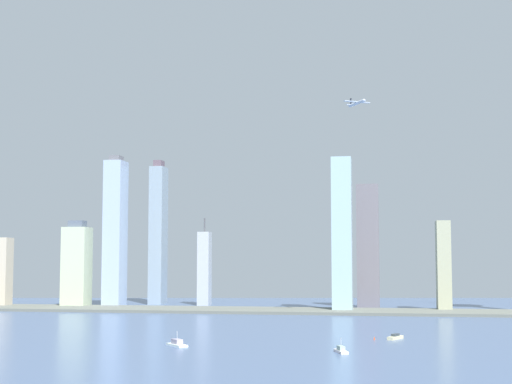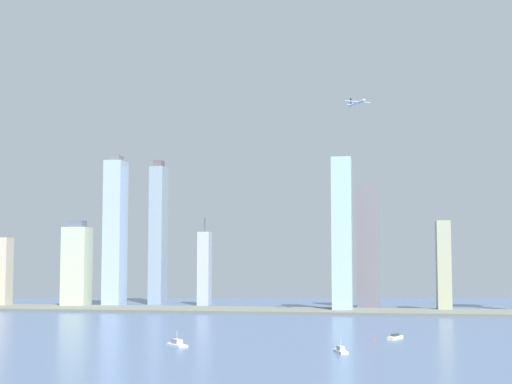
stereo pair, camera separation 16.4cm
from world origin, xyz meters
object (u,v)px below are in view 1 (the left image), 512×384
Objects in this scene: skyscraper_2 at (115,233)px; channel_buoy_1 at (374,338)px; skyscraper_5 at (204,268)px; skyscraper_7 at (342,234)px; skyscraper_3 at (77,266)px; boat_0 at (395,337)px; boat_2 at (177,344)px; skyscraper_0 at (368,246)px; skyscraper_4 at (0,272)px; skyscraper_1 at (158,234)px; skyscraper_8 at (443,266)px; airplane at (357,103)px; boat_4 at (341,350)px.

channel_buoy_1 is at bearing -45.77° from skyscraper_2.
skyscraper_7 is (155.80, -79.53, 34.40)m from skyscraper_5.
boat_0 is at bearing -38.95° from skyscraper_3.
skyscraper_3 is at bearing -9.64° from boat_2.
skyscraper_4 is (-384.22, -49.48, -27.67)m from skyscraper_0.
skyscraper_1 is 318.94m from skyscraper_8.
skyscraper_7 reaches higher than skyscraper_0.
skyscraper_5 reaches higher than boat_2.
skyscraper_1 is 317.33m from airplane.
skyscraper_4 is (-81.55, -9.80, -6.71)m from skyscraper_3.
skyscraper_4 reaches higher than boat_0.
skyscraper_8 reaches higher than channel_buoy_1.
boat_0 is (46.74, -244.45, -73.35)m from skyscraper_7.
boat_0 is at bearing -41.55° from boat_4.
skyscraper_7 is 9.27× the size of boat_4.
skyscraper_8 is at bearing -12.19° from skyscraper_5.
channel_buoy_1 is (-63.59, -274.02, -42.97)m from skyscraper_8.
skyscraper_0 reaches higher than skyscraper_8.
skyscraper_8 is 376.10m from boat_2.
channel_buoy_1 is (33.51, -249.14, -73.65)m from skyscraper_7.
skyscraper_5 is at bearing 152.96° from skyscraper_7.
skyscraper_8 is 5.46× the size of boat_4.
skyscraper_1 is at bearing -160.05° from airplane.
skyscraper_2 is at bearing 24.14° from skyscraper_3.
airplane reaches higher than skyscraper_8.
skyscraper_1 is at bearing 167.80° from skyscraper_8.
skyscraper_3 is 281.74m from skyscraper_7.
skyscraper_8 is at bearing -32.69° from boat_4.
airplane is at bearing -122.49° from skyscraper_8.
skyscraper_0 is 310.59m from boat_0.
skyscraper_8 is at bearing 76.93° from channel_buoy_1.
channel_buoy_1 is at bearing -43.76° from boat_0.
skyscraper_7 is at bearing -111.65° from skyscraper_0.
skyscraper_7 is (-23.34, -58.80, 10.42)m from skyscraper_0.
boat_2 is (-178.41, -328.34, -42.59)m from skyscraper_8.
boat_2 is (279.57, -312.79, -35.18)m from skyscraper_4.
skyscraper_0 reaches higher than skyscraper_5.
skyscraper_0 is 268.12m from skyscraper_2.
airplane is (379.96, -106.95, 147.32)m from skyscraper_4.
skyscraper_0 is 181.92m from skyscraper_5.
skyscraper_4 is (-117.54, -25.92, -42.19)m from skyscraper_2.
skyscraper_4 is at bearing -172.66° from skyscraper_0.
airplane reaches higher than skyscraper_0.
boat_2 is at bearing 61.16° from boat_4.
boat_4 is at bearing -31.50° from airplane.
skyscraper_7 is at bearing -165.63° from skyscraper_8.
skyscraper_0 is at bearing 91.89° from channel_buoy_1.
skyscraper_5 reaches higher than channel_buoy_1.
airplane reaches higher than channel_buoy_1.
skyscraper_4 is at bearing 146.76° from channel_buoy_1.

